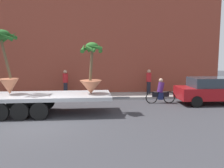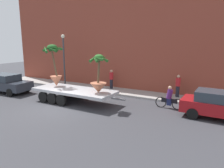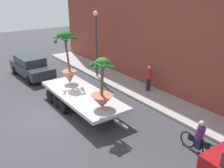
% 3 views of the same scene
% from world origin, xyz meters
% --- Properties ---
extents(ground_plane, '(60.00, 60.00, 0.00)m').
position_xyz_m(ground_plane, '(0.00, 0.00, 0.00)').
color(ground_plane, '#38383D').
extents(sidewalk, '(24.00, 2.20, 0.15)m').
position_xyz_m(sidewalk, '(0.00, 6.10, 0.07)').
color(sidewalk, '#A39E99').
rests_on(sidewalk, ground).
extents(building_facade, '(24.00, 1.20, 9.90)m').
position_xyz_m(building_facade, '(0.00, 7.80, 4.95)').
color(building_facade, brown).
rests_on(building_facade, ground).
extents(flatbed_trailer, '(7.14, 2.37, 0.98)m').
position_xyz_m(flatbed_trailer, '(-0.10, 1.75, 0.77)').
color(flatbed_trailer, '#B7BABF').
rests_on(flatbed_trailer, ground).
extents(potted_palm_rear, '(1.16, 1.10, 2.55)m').
position_xyz_m(potted_palm_rear, '(2.28, 1.73, 1.91)').
color(potted_palm_rear, '#B26647').
rests_on(potted_palm_rear, flatbed_trailer).
extents(potted_palm_middle, '(1.45, 1.54, 3.15)m').
position_xyz_m(potted_palm_middle, '(-1.85, 1.99, 2.53)').
color(potted_palm_middle, '#B26647').
rests_on(potted_palm_middle, flatbed_trailer).
extents(cyclist, '(1.84, 0.35, 1.54)m').
position_xyz_m(cyclist, '(6.48, 3.74, 0.67)').
color(cyclist, black).
rests_on(cyclist, ground).
extents(trailing_car, '(4.69, 2.15, 1.58)m').
position_xyz_m(trailing_car, '(-7.05, 1.33, 0.83)').
color(trailing_car, '#2D333D').
rests_on(trailing_car, ground).
extents(pedestrian_far_left, '(0.36, 0.36, 1.71)m').
position_xyz_m(pedestrian_far_left, '(0.56, 6.49, 1.04)').
color(pedestrian_far_left, black).
rests_on(pedestrian_far_left, sidewalk).
extents(street_lamp, '(0.36, 0.36, 4.83)m').
position_xyz_m(street_lamp, '(-3.86, 5.30, 3.23)').
color(street_lamp, '#383D42').
rests_on(street_lamp, sidewalk).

